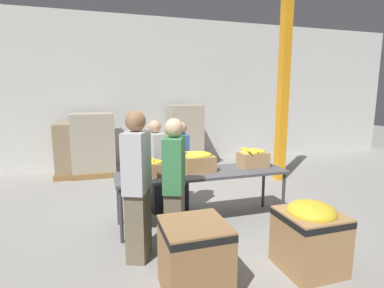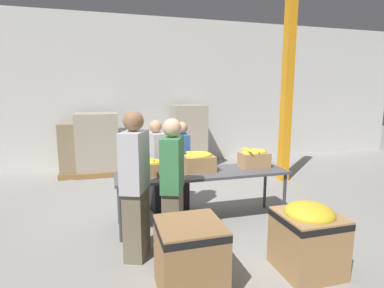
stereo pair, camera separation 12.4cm
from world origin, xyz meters
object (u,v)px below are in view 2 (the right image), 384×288
(banana_box_1, at_px, (199,161))
(donation_bin_0, at_px, (190,255))
(pallet_stack_0, at_px, (81,149))
(volunteer_3, at_px, (136,186))
(banana_box_0, at_px, (149,167))
(banana_box_2, at_px, (254,158))
(volunteer_1, at_px, (173,187))
(pallet_stack_1, at_px, (98,144))
(volunteer_2, at_px, (182,167))
(pallet_stack_2, at_px, (188,137))
(volunteer_0, at_px, (156,167))
(sorting_table, at_px, (202,176))
(support_pillar, at_px, (287,92))
(donation_bin_1, at_px, (308,236))

(banana_box_1, bearing_deg, donation_bin_0, -109.75)
(pallet_stack_0, bearing_deg, volunteer_3, -77.00)
(banana_box_1, bearing_deg, banana_box_0, -179.00)
(banana_box_2, height_order, volunteer_1, volunteer_1)
(banana_box_1, relative_size, pallet_stack_0, 0.36)
(volunteer_1, height_order, pallet_stack_1, volunteer_1)
(banana_box_1, relative_size, volunteer_3, 0.26)
(banana_box_0, distance_m, volunteer_1, 0.77)
(volunteer_2, bearing_deg, pallet_stack_0, -145.47)
(banana_box_0, bearing_deg, volunteer_3, -108.46)
(banana_box_2, bearing_deg, banana_box_0, -179.08)
(pallet_stack_1, xyz_separation_m, pallet_stack_2, (2.31, 0.03, 0.08))
(volunteer_0, xyz_separation_m, volunteer_1, (-0.01, -1.35, 0.07))
(donation_bin_0, bearing_deg, volunteer_1, 89.46)
(sorting_table, distance_m, volunteer_2, 0.62)
(pallet_stack_0, bearing_deg, support_pillar, -21.59)
(banana_box_2, bearing_deg, pallet_stack_2, 93.19)
(sorting_table, relative_size, volunteer_1, 1.54)
(banana_box_1, distance_m, volunteer_3, 1.28)
(pallet_stack_1, bearing_deg, pallet_stack_2, 0.71)
(banana_box_2, relative_size, volunteer_0, 0.29)
(sorting_table, xyz_separation_m, volunteer_2, (-0.18, 0.60, 0.01))
(banana_box_2, xyz_separation_m, donation_bin_0, (-1.50, -1.61, -0.56))
(donation_bin_1, xyz_separation_m, pallet_stack_2, (-0.04, 5.03, 0.40))
(sorting_table, height_order, volunteer_1, volunteer_1)
(sorting_table, relative_size, volunteer_2, 1.71)
(banana_box_0, relative_size, volunteer_1, 0.28)
(donation_bin_1, height_order, pallet_stack_0, pallet_stack_0)
(sorting_table, relative_size, support_pillar, 0.65)
(banana_box_1, height_order, pallet_stack_2, pallet_stack_2)
(banana_box_1, height_order, donation_bin_1, banana_box_1)
(banana_box_0, xyz_separation_m, support_pillar, (3.27, 1.65, 1.08))
(banana_box_2, height_order, support_pillar, support_pillar)
(support_pillar, bearing_deg, donation_bin_1, -118.24)
(sorting_table, relative_size, banana_box_2, 5.70)
(volunteer_3, distance_m, donation_bin_1, 2.03)
(volunteer_3, height_order, support_pillar, support_pillar)
(banana_box_1, height_order, volunteer_1, volunteer_1)
(donation_bin_0, bearing_deg, sorting_table, 68.22)
(donation_bin_0, bearing_deg, pallet_stack_0, 105.73)
(volunteer_2, distance_m, pallet_stack_1, 3.21)
(support_pillar, bearing_deg, donation_bin_0, -133.71)
(volunteer_0, bearing_deg, pallet_stack_1, -171.28)
(volunteer_3, bearing_deg, volunteer_0, 3.48)
(banana_box_2, distance_m, donation_bin_1, 1.70)
(volunteer_0, xyz_separation_m, volunteer_2, (0.42, -0.06, -0.02))
(pallet_stack_0, relative_size, pallet_stack_1, 0.85)
(volunteer_0, bearing_deg, pallet_stack_2, 144.38)
(volunteer_1, xyz_separation_m, pallet_stack_0, (-1.42, 4.17, -0.21))
(banana_box_0, distance_m, pallet_stack_1, 3.52)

